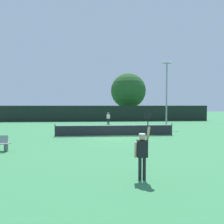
{
  "coord_description": "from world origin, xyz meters",
  "views": [
    {
      "loc": [
        -1.44,
        -17.26,
        2.73
      ],
      "look_at": [
        0.04,
        3.83,
        1.96
      ],
      "focal_mm": 31.89,
      "sensor_mm": 36.0,
      "label": 1
    }
  ],
  "objects_px": {
    "tennis_ball": "(138,134)",
    "light_pole": "(167,90)",
    "player_serving": "(142,149)",
    "player_receiving": "(108,117)",
    "large_tree": "(128,91)",
    "parked_car_near": "(152,114)"
  },
  "relations": [
    {
      "from": "tennis_ball",
      "to": "player_receiving",
      "type": "bearing_deg",
      "value": 103.99
    },
    {
      "from": "large_tree",
      "to": "player_receiving",
      "type": "bearing_deg",
      "value": -111.73
    },
    {
      "from": "player_receiving",
      "to": "large_tree",
      "type": "distance_m",
      "value": 12.94
    },
    {
      "from": "tennis_ball",
      "to": "light_pole",
      "type": "xyz_separation_m",
      "value": [
        4.46,
        5.17,
        4.5
      ]
    },
    {
      "from": "player_receiving",
      "to": "light_pole",
      "type": "relative_size",
      "value": 0.21
    },
    {
      "from": "light_pole",
      "to": "parked_car_near",
      "type": "bearing_deg",
      "value": 80.25
    },
    {
      "from": "parked_car_near",
      "to": "large_tree",
      "type": "bearing_deg",
      "value": -167.63
    },
    {
      "from": "player_serving",
      "to": "large_tree",
      "type": "distance_m",
      "value": 32.22
    },
    {
      "from": "player_serving",
      "to": "player_receiving",
      "type": "xyz_separation_m",
      "value": [
        -0.18,
        20.34,
        -0.11
      ]
    },
    {
      "from": "player_receiving",
      "to": "tennis_ball",
      "type": "height_order",
      "value": "player_receiving"
    },
    {
      "from": "parked_car_near",
      "to": "tennis_ball",
      "type": "bearing_deg",
      "value": -111.7
    },
    {
      "from": "player_serving",
      "to": "parked_car_near",
      "type": "distance_m",
      "value": 34.41
    },
    {
      "from": "light_pole",
      "to": "parked_car_near",
      "type": "height_order",
      "value": "light_pole"
    },
    {
      "from": "player_serving",
      "to": "large_tree",
      "type": "relative_size",
      "value": 0.29
    },
    {
      "from": "tennis_ball",
      "to": "parked_car_near",
      "type": "height_order",
      "value": "parked_car_near"
    },
    {
      "from": "player_receiving",
      "to": "light_pole",
      "type": "distance_m",
      "value": 8.66
    },
    {
      "from": "light_pole",
      "to": "large_tree",
      "type": "relative_size",
      "value": 0.9
    },
    {
      "from": "tennis_ball",
      "to": "light_pole",
      "type": "relative_size",
      "value": 0.01
    },
    {
      "from": "tennis_ball",
      "to": "light_pole",
      "type": "distance_m",
      "value": 8.17
    },
    {
      "from": "light_pole",
      "to": "player_serving",
      "type": "bearing_deg",
      "value": -112.07
    },
    {
      "from": "player_receiving",
      "to": "large_tree",
      "type": "relative_size",
      "value": 0.19
    },
    {
      "from": "player_serving",
      "to": "tennis_ball",
      "type": "distance_m",
      "value": 11.32
    }
  ]
}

